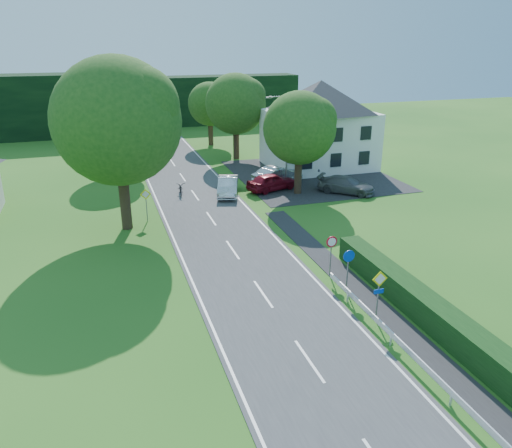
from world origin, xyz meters
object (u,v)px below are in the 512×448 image
object	(u,v)px
parked_car_red	(272,182)
parked_car_grey	(346,185)
motorcycle	(181,188)
parasol	(298,168)
streetlight	(285,137)
moving_car	(228,186)
parked_car_silver_a	(277,175)
parked_car_silver_b	(327,163)

from	to	relation	value
parked_car_red	parked_car_grey	distance (m)	6.40
motorcycle	parked_car_red	xyz separation A→B (m)	(7.71, -1.27, 0.21)
parked_car_grey	parasol	size ratio (longest dim) A/B	2.01
streetlight	parasol	xyz separation A→B (m)	(2.12, 2.07, -3.34)
moving_car	parked_car_grey	world-z (taller)	moving_car
streetlight	moving_car	xyz separation A→B (m)	(-5.36, -0.66, -3.67)
streetlight	parked_car_red	size ratio (longest dim) A/B	1.79
motorcycle	streetlight	bearing A→B (deg)	2.60
parked_car_silver_a	parked_car_red	bearing A→B (deg)	122.21
streetlight	parked_car_red	world-z (taller)	streetlight
streetlight	parasol	bearing A→B (deg)	44.27
streetlight	parked_car_grey	distance (m)	6.60
parked_car_silver_a	moving_car	bearing A→B (deg)	85.94
parasol	parked_car_grey	bearing A→B (deg)	-66.84
moving_car	parked_car_red	distance (m)	3.94
parked_car_grey	parked_car_silver_b	size ratio (longest dim) A/B	0.90
parked_car_red	parasol	world-z (taller)	parasol
streetlight	moving_car	distance (m)	6.53
moving_car	parked_car_silver_b	distance (m)	12.30
parasol	parked_car_silver_a	bearing A→B (deg)	-159.64
parked_car_silver_b	parasol	distance (m)	4.37
motorcycle	parked_car_silver_a	distance (m)	8.89
parked_car_red	parked_car_grey	xyz separation A→B (m)	(5.81, -2.68, -0.06)
parked_car_red	parked_car_silver_b	xyz separation A→B (m)	(7.44, 4.55, -0.02)
motorcycle	parked_car_silver_b	world-z (taller)	parked_car_silver_b
streetlight	moving_car	size ratio (longest dim) A/B	1.74
parked_car_silver_b	parked_car_grey	bearing A→B (deg)	145.08
motorcycle	parked_car_silver_a	world-z (taller)	parked_car_silver_a
moving_car	parasol	xyz separation A→B (m)	(7.48, 2.73, 0.33)
parked_car_silver_a	parked_car_silver_b	xyz separation A→B (m)	(6.27, 2.81, -0.06)
streetlight	parked_car_grey	bearing A→B (deg)	-36.39
parasol	parked_car_silver_b	bearing A→B (deg)	26.36
motorcycle	parked_car_grey	bearing A→B (deg)	-9.21
streetlight	parasol	distance (m)	4.46
parked_car_red	parasol	size ratio (longest dim) A/B	1.85
parked_car_red	parked_car_silver_b	distance (m)	8.73
streetlight	parked_car_silver_b	bearing A→B (deg)	33.59
motorcycle	parasol	xyz separation A→B (m)	(11.25, 1.36, 0.54)
moving_car	parked_car_silver_a	xyz separation A→B (m)	(5.11, 1.85, 0.05)
motorcycle	parked_car_grey	world-z (taller)	parked_car_grey
parked_car_red	parked_car_silver_b	world-z (taller)	parked_car_red
parked_car_silver_b	streetlight	bearing A→B (deg)	101.42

